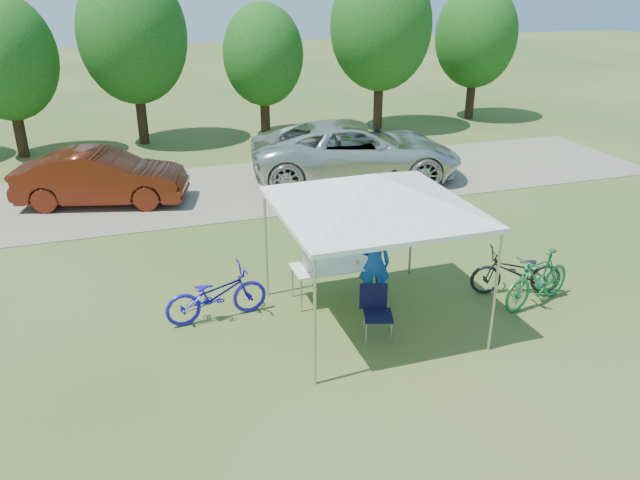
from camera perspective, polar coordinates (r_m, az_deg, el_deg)
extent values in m
plane|color=#2D5119|center=(11.30, 4.53, -7.28)|extent=(100.00, 100.00, 0.00)
cube|color=gray|center=(18.29, -5.06, 4.92)|extent=(24.00, 5.00, 0.02)
cylinder|color=#A5A5AA|center=(9.10, -0.47, -7.65)|extent=(0.05, 0.05, 2.10)
cylinder|color=#A5A5AA|center=(10.29, 15.71, -4.70)|extent=(0.05, 0.05, 2.10)
cylinder|color=#A5A5AA|center=(11.68, -4.95, -0.44)|extent=(0.05, 0.05, 2.10)
cylinder|color=#A5A5AA|center=(12.64, 8.39, 1.26)|extent=(0.05, 0.05, 2.10)
cube|color=silver|center=(10.38, 4.90, 2.95)|extent=(3.15, 3.15, 0.08)
pyramid|color=silver|center=(10.19, 5.01, 6.07)|extent=(4.53, 4.53, 0.55)
cylinder|color=#382314|center=(23.37, -25.76, 8.95)|extent=(0.36, 0.36, 1.75)
ellipsoid|color=#144711|center=(23.00, -26.81, 14.66)|extent=(3.20, 3.20, 4.00)
cylinder|color=#382314|center=(23.73, -15.99, 10.88)|extent=(0.36, 0.36, 2.03)
ellipsoid|color=#144711|center=(23.35, -16.75, 17.48)|extent=(3.71, 3.71, 4.64)
cylinder|color=#382314|center=(24.17, -5.04, 11.37)|extent=(0.36, 0.36, 1.61)
ellipsoid|color=#144711|center=(23.82, -5.23, 16.52)|extent=(2.94, 2.94, 3.68)
cylinder|color=#382314|center=(25.23, 5.33, 12.42)|extent=(0.36, 0.36, 2.10)
ellipsoid|color=#144711|center=(24.86, 5.59, 18.89)|extent=(3.84, 3.84, 4.80)
cylinder|color=#382314|center=(27.83, 13.58, 12.61)|extent=(0.36, 0.36, 1.82)
ellipsoid|color=#144711|center=(27.51, 14.08, 17.66)|extent=(3.33, 3.33, 4.16)
cube|color=white|center=(11.68, 1.61, -2.36)|extent=(1.70, 0.71, 0.04)
cylinder|color=#A5A5AA|center=(11.36, -1.72, -5.11)|extent=(0.04, 0.04, 0.66)
cylinder|color=#A5A5AA|center=(11.86, 5.75, -3.95)|extent=(0.04, 0.04, 0.66)
cylinder|color=#A5A5AA|center=(11.88, -2.55, -3.80)|extent=(0.04, 0.04, 0.66)
cylinder|color=#A5A5AA|center=(12.35, 4.63, -2.74)|extent=(0.04, 0.04, 0.66)
cube|color=black|center=(10.56, 5.34, -6.91)|extent=(0.59, 0.59, 0.04)
cube|color=black|center=(10.62, 4.90, -5.15)|extent=(0.46, 0.18, 0.47)
cylinder|color=#A5A5AA|center=(10.44, 4.68, -8.73)|extent=(0.02, 0.02, 0.42)
cylinder|color=#A5A5AA|center=(10.59, 6.79, -8.33)|extent=(0.02, 0.02, 0.42)
cylinder|color=#A5A5AA|center=(10.77, 3.82, -7.63)|extent=(0.02, 0.02, 0.42)
cylinder|color=#A5A5AA|center=(10.91, 5.88, -7.25)|extent=(0.02, 0.02, 0.42)
cube|color=white|center=(11.49, -0.46, -1.95)|extent=(0.41, 0.27, 0.27)
cube|color=white|center=(11.42, -0.46, -1.24)|extent=(0.43, 0.29, 0.04)
cylinder|color=gold|center=(11.74, 3.43, -2.01)|extent=(0.07, 0.07, 0.05)
imported|color=#1545AC|center=(11.52, 4.98, -2.12)|extent=(0.68, 0.55, 1.62)
imported|color=#1F15BE|center=(11.23, -9.47, -4.92)|extent=(1.89, 0.83, 0.96)
imported|color=#19703C|center=(12.20, 19.30, -3.40)|extent=(1.80, 0.96, 1.04)
imported|color=black|center=(12.51, 17.53, -2.80)|extent=(1.86, 1.08, 0.92)
imported|color=silver|center=(18.65, 3.32, 8.12)|extent=(6.63, 4.02, 1.72)
imported|color=#551B0E|center=(17.57, -19.34, 5.42)|extent=(4.64, 2.59, 1.45)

